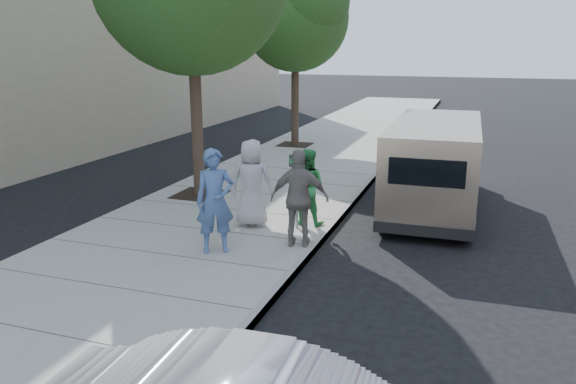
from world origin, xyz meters
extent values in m
plane|color=black|center=(0.00, 0.00, 0.00)|extent=(120.00, 120.00, 0.00)
cube|color=gray|center=(-1.00, 0.00, 0.07)|extent=(5.00, 60.00, 0.15)
cube|color=gray|center=(1.44, 0.00, 0.07)|extent=(0.12, 60.00, 0.16)
cube|color=black|center=(-2.30, 2.40, 0.15)|extent=(1.20, 1.20, 0.01)
cylinder|color=#38281E|center=(-2.30, 2.40, 2.13)|extent=(0.28, 0.28, 3.96)
cube|color=black|center=(-2.30, 10.00, 0.15)|extent=(1.20, 1.20, 0.01)
cylinder|color=#38281E|center=(-2.30, 10.00, 1.91)|extent=(0.28, 0.28, 3.52)
sphere|color=#18491B|center=(-2.30, 10.00, 4.71)|extent=(3.80, 3.80, 3.80)
sphere|color=#18491B|center=(-1.70, 9.60, 5.21)|extent=(2.85, 2.85, 2.85)
sphere|color=#18491B|center=(-2.80, 10.50, 5.01)|extent=(2.66, 2.66, 2.66)
cylinder|color=gray|center=(0.81, 0.75, 0.76)|extent=(0.06, 0.06, 1.21)
cube|color=gray|center=(0.81, 0.75, 1.40)|extent=(0.25, 0.12, 0.09)
cube|color=#2D2D30|center=(0.72, 0.72, 1.55)|extent=(0.15, 0.14, 0.24)
cube|color=#2D2D30|center=(0.90, 0.77, 1.55)|extent=(0.15, 0.14, 0.24)
cube|color=beige|center=(3.30, 3.42, 1.15)|extent=(2.02, 5.19, 1.90)
cube|color=beige|center=(3.24, 6.23, 0.68)|extent=(1.77, 0.56, 0.81)
cube|color=black|center=(3.36, 0.83, 1.48)|extent=(1.43, 0.05, 0.52)
cylinder|color=black|center=(2.42, 5.10, 0.36)|extent=(0.26, 0.73, 0.73)
cylinder|color=black|center=(4.10, 5.13, 0.36)|extent=(0.26, 0.73, 0.73)
cylinder|color=black|center=(2.50, 1.59, 0.36)|extent=(0.26, 0.73, 0.73)
cylinder|color=black|center=(4.18, 1.63, 0.36)|extent=(0.26, 0.73, 0.73)
imported|color=#476598|center=(-0.14, -1.05, 1.10)|extent=(0.83, 0.75, 1.90)
imported|color=#2E8F47|center=(0.92, 1.05, 0.95)|extent=(0.78, 0.61, 1.60)
imported|color=#B4B4B7|center=(-0.11, 0.58, 1.06)|extent=(0.97, 0.71, 1.81)
imported|color=gray|center=(1.20, -0.28, 1.07)|extent=(1.15, 0.65, 1.84)
camera|label=1|loc=(4.25, -9.76, 3.84)|focal=35.00mm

